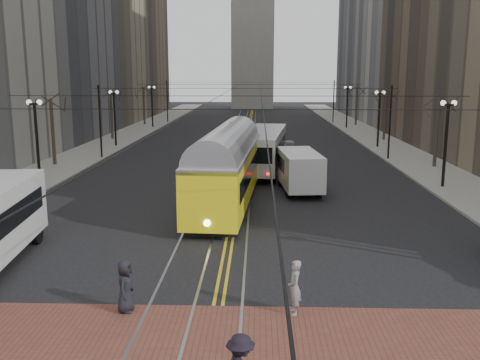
# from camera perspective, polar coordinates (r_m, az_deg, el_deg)

# --- Properties ---
(ground) EXTENTS (260.00, 260.00, 0.00)m
(ground) POSITION_cam_1_polar(r_m,az_deg,el_deg) (19.14, -2.13, -12.05)
(ground) COLOR black
(ground) RESTS_ON ground
(sidewalk_left) EXTENTS (5.00, 140.00, 0.15)m
(sidewalk_left) POSITION_cam_1_polar(r_m,az_deg,el_deg) (65.05, -12.61, 4.38)
(sidewalk_left) COLOR gray
(sidewalk_left) RESTS_ON ground
(sidewalk_right) EXTENTS (5.00, 140.00, 0.15)m
(sidewalk_right) POSITION_cam_1_polar(r_m,az_deg,el_deg) (64.45, 14.25, 4.24)
(sidewalk_right) COLOR gray
(sidewalk_right) RESTS_ON ground
(crosswalk_band) EXTENTS (25.00, 6.00, 0.01)m
(crosswalk_band) POSITION_cam_1_polar(r_m,az_deg,el_deg) (15.56, -3.22, -17.86)
(crosswalk_band) COLOR brown
(crosswalk_band) RESTS_ON ground
(streetcar_rails) EXTENTS (4.80, 130.00, 0.02)m
(streetcar_rails) POSITION_cam_1_polar(r_m,az_deg,el_deg) (63.00, 0.76, 4.37)
(streetcar_rails) COLOR gray
(streetcar_rails) RESTS_ON ground
(centre_lines) EXTENTS (0.42, 130.00, 0.01)m
(centre_lines) POSITION_cam_1_polar(r_m,az_deg,el_deg) (63.00, 0.76, 4.37)
(centre_lines) COLOR gold
(centre_lines) RESTS_ON ground
(building_left_far) EXTENTS (16.00, 20.00, 40.00)m
(building_left_far) POSITION_cam_1_polar(r_m,az_deg,el_deg) (107.66, -13.10, 17.62)
(building_left_far) COLOR brown
(building_left_far) RESTS_ON ground
(building_right_far) EXTENTS (16.00, 20.00, 40.00)m
(building_right_far) POSITION_cam_1_polar(r_m,az_deg,el_deg) (107.05, 15.75, 17.53)
(building_right_far) COLOR slate
(building_right_far) RESTS_ON ground
(lamp_posts) EXTENTS (27.60, 57.20, 5.60)m
(lamp_posts) POSITION_cam_1_polar(r_m,az_deg,el_deg) (46.54, 0.35, 5.38)
(lamp_posts) COLOR black
(lamp_posts) RESTS_ON ground
(street_trees) EXTENTS (31.68, 53.28, 5.60)m
(street_trees) POSITION_cam_1_polar(r_m,az_deg,el_deg) (53.01, 0.55, 6.10)
(street_trees) COLOR #382D23
(street_trees) RESTS_ON ground
(trolley_wires) EXTENTS (25.96, 120.00, 6.60)m
(trolley_wires) POSITION_cam_1_polar(r_m,az_deg,el_deg) (52.52, 0.54, 7.12)
(trolley_wires) COLOR black
(trolley_wires) RESTS_ON ground
(streetcar) EXTENTS (3.80, 15.21, 3.55)m
(streetcar) POSITION_cam_1_polar(r_m,az_deg,el_deg) (31.49, -1.35, 0.65)
(streetcar) COLOR yellow
(streetcar) RESTS_ON ground
(rear_bus) EXTENTS (3.98, 12.45, 3.19)m
(rear_bus) POSITION_cam_1_polar(r_m,az_deg,el_deg) (42.35, 2.62, 3.14)
(rear_bus) COLOR silver
(rear_bus) RESTS_ON ground
(cargo_van) EXTENTS (2.80, 6.09, 2.61)m
(cargo_van) POSITION_cam_1_polar(r_m,az_deg,el_deg) (34.90, 6.37, 0.85)
(cargo_van) COLOR silver
(cargo_van) RESTS_ON ground
(sedan_grey) EXTENTS (2.48, 5.06, 1.66)m
(sedan_grey) POSITION_cam_1_polar(r_m,az_deg,el_deg) (48.80, 5.12, 3.28)
(sedan_grey) COLOR #44464C
(sedan_grey) RESTS_ON ground
(pedestrian_a) EXTENTS (0.58, 0.86, 1.71)m
(pedestrian_a) POSITION_cam_1_polar(r_m,az_deg,el_deg) (17.88, -12.15, -11.01)
(pedestrian_a) COLOR black
(pedestrian_a) RESTS_ON crosswalk_band
(pedestrian_b) EXTENTS (0.48, 0.68, 1.78)m
(pedestrian_b) POSITION_cam_1_polar(r_m,az_deg,el_deg) (17.40, 5.85, -11.33)
(pedestrian_b) COLOR gray
(pedestrian_b) RESTS_ON crosswalk_band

